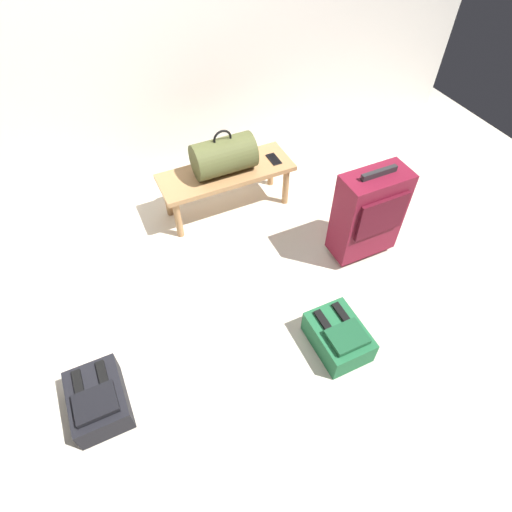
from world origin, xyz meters
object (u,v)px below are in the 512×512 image
duffel_bag_olive (224,156)px  backpack_dark (98,400)px  bench (226,176)px  backpack_green (338,337)px  suitcase_upright_burgundy (368,214)px  cell_phone (274,159)px

duffel_bag_olive → backpack_dark: bearing=-135.8°
bench → backpack_green: bearing=-85.2°
suitcase_upright_burgundy → backpack_dark: size_ratio=1.90×
backpack_dark → cell_phone: bearing=35.8°
cell_phone → suitcase_upright_burgundy: size_ratio=0.20×
bench → duffel_bag_olive: bearing=180.0°
bench → cell_phone: 0.38m
suitcase_upright_burgundy → backpack_green: size_ratio=1.90×
duffel_bag_olive → backpack_green: size_ratio=1.16×
duffel_bag_olive → cell_phone: 0.41m
duffel_bag_olive → suitcase_upright_burgundy: (0.69, -0.83, -0.13)m
backpack_dark → backpack_green: same height
cell_phone → backpack_green: 1.44m
cell_phone → backpack_dark: cell_phone is taller
suitcase_upright_burgundy → backpack_dark: suitcase_upright_burgundy is taller
cell_phone → backpack_green: cell_phone is taller
bench → suitcase_upright_burgundy: bearing=-50.9°
bench → duffel_bag_olive: 0.19m
cell_phone → backpack_dark: 2.02m
cell_phone → suitcase_upright_burgundy: 0.86m
duffel_bag_olive → backpack_green: (0.13, -1.42, -0.41)m
duffel_bag_olive → backpack_dark: duffel_bag_olive is taller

